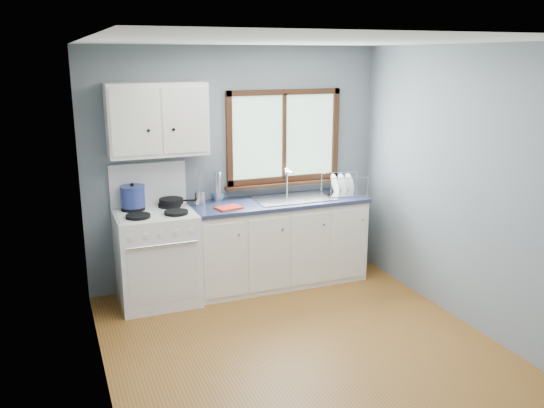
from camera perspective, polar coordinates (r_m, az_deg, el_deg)
name	(u,v)px	position (r m, az deg, el deg)	size (l,w,h in m)	color
floor	(306,352)	(4.98, 3.38, -14.42)	(3.20, 3.60, 0.02)	brown
ceiling	(311,39)	(4.36, 3.89, 15.95)	(3.20, 3.60, 0.02)	white
wall_back	(236,166)	(6.15, -3.56, 3.74)	(3.20, 0.02, 2.50)	gray
wall_front	(462,293)	(3.06, 18.31, -8.34)	(3.20, 0.02, 2.50)	gray
wall_left	(95,229)	(4.11, -17.16, -2.36)	(0.02, 3.60, 2.50)	gray
wall_right	(474,190)	(5.38, 19.35, 1.36)	(0.02, 3.60, 2.50)	gray
gas_range	(157,254)	(5.81, -11.36, -4.91)	(0.76, 0.69, 1.36)	white
base_cabinets	(278,246)	(6.20, 0.61, -4.20)	(1.85, 0.60, 0.88)	white
countertop	(278,202)	(6.06, 0.63, 0.19)	(1.89, 0.64, 0.04)	#202844
sink	(294,204)	(6.13, 2.18, -0.02)	(0.84, 0.46, 0.44)	silver
window	(284,143)	(6.26, 1.20, 6.05)	(1.36, 0.10, 1.03)	#9EC6A8
upper_cabinets	(157,120)	(5.69, -11.30, 8.21)	(0.95, 0.35, 0.70)	white
skillet	(171,201)	(5.85, -9.93, 0.30)	(0.38, 0.29, 0.05)	black
stockpot	(133,196)	(5.77, -13.64, 0.76)	(0.25, 0.25, 0.24)	navy
utensil_crock	(199,198)	(5.89, -7.20, 0.61)	(0.13, 0.13, 0.36)	silver
thermos	(217,187)	(5.99, -5.43, 1.72)	(0.07, 0.07, 0.32)	silver
soap_bottle	(220,190)	(5.99, -5.22, 1.37)	(0.09, 0.09, 0.24)	#3680D2
dish_towel	(229,208)	(5.74, -4.30, -0.37)	(0.25, 0.18, 0.02)	red
dish_rack	(343,189)	(6.36, 7.08, 1.52)	(0.48, 0.39, 0.23)	silver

